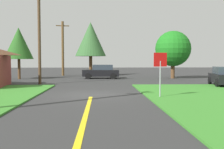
% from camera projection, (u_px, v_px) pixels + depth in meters
% --- Properties ---
extents(ground_plane, '(120.00, 120.00, 0.00)m').
position_uv_depth(ground_plane, '(91.00, 95.00, 16.78)').
color(ground_plane, '#303030').
extents(lane_stripe_center, '(0.20, 14.00, 0.01)m').
position_uv_depth(lane_stripe_center, '(83.00, 126.00, 8.79)').
color(lane_stripe_center, yellow).
rests_on(lane_stripe_center, ground).
extents(stop_sign, '(0.78, 0.18, 2.59)m').
position_uv_depth(stop_sign, '(160.00, 66.00, 15.23)').
color(stop_sign, '#9EA0A8').
rests_on(stop_sign, ground).
extents(car_approaching_junction, '(4.26, 2.16, 1.62)m').
position_uv_depth(car_approaching_junction, '(101.00, 72.00, 31.44)').
color(car_approaching_junction, black).
rests_on(car_approaching_junction, ground).
extents(utility_pole_mid, '(1.80, 0.34, 8.60)m').
position_uv_depth(utility_pole_mid, '(39.00, 34.00, 23.89)').
color(utility_pole_mid, '#4F3824').
rests_on(utility_pole_mid, ground).
extents(utility_pole_far, '(1.78, 0.53, 7.46)m').
position_uv_depth(utility_pole_far, '(63.00, 48.00, 36.96)').
color(utility_pole_far, brown).
rests_on(utility_pole_far, ground).
extents(oak_tree_left, '(4.16, 4.16, 5.58)m').
position_uv_depth(oak_tree_left, '(173.00, 49.00, 31.48)').
color(oak_tree_left, brown).
rests_on(oak_tree_left, ground).
extents(pine_tree_center, '(3.24, 3.24, 5.85)m').
position_uv_depth(pine_tree_center, '(19.00, 43.00, 30.33)').
color(pine_tree_center, brown).
rests_on(pine_tree_center, ground).
extents(oak_tree_right, '(4.25, 4.25, 7.37)m').
position_uv_depth(oak_tree_right, '(91.00, 39.00, 36.76)').
color(oak_tree_right, brown).
rests_on(oak_tree_right, ground).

